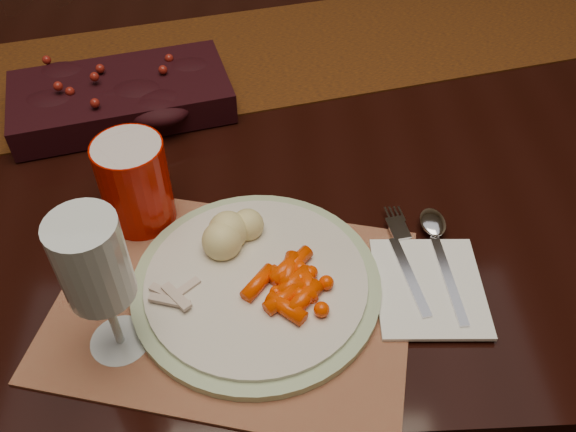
{
  "coord_description": "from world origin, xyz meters",
  "views": [
    {
      "loc": [
        -0.01,
        -0.76,
        1.33
      ],
      "look_at": [
        0.01,
        -0.25,
        0.8
      ],
      "focal_mm": 38.0,
      "sensor_mm": 36.0,
      "label": 1
    }
  ],
  "objects_px": {
    "dinner_plate": "(256,283)",
    "placemat_main": "(233,302)",
    "centerpiece": "(121,92)",
    "mashed_potatoes": "(238,228)",
    "wine_glass": "(102,290)",
    "baby_carrots": "(289,285)",
    "red_cup": "(135,183)",
    "turkey_shreds": "(179,292)",
    "napkin": "(429,287)",
    "dining_table": "(277,275)"
  },
  "relations": [
    {
      "from": "baby_carrots",
      "to": "red_cup",
      "type": "distance_m",
      "value": 0.23
    },
    {
      "from": "dining_table",
      "to": "napkin",
      "type": "relative_size",
      "value": 12.33
    },
    {
      "from": "napkin",
      "to": "turkey_shreds",
      "type": "bearing_deg",
      "value": -175.81
    },
    {
      "from": "turkey_shreds",
      "to": "dinner_plate",
      "type": "bearing_deg",
      "value": 12.49
    },
    {
      "from": "mashed_potatoes",
      "to": "turkey_shreds",
      "type": "relative_size",
      "value": 1.23
    },
    {
      "from": "placemat_main",
      "to": "baby_carrots",
      "type": "xyz_separation_m",
      "value": [
        0.07,
        0.0,
        0.03
      ]
    },
    {
      "from": "dining_table",
      "to": "mashed_potatoes",
      "type": "distance_m",
      "value": 0.49
    },
    {
      "from": "centerpiece",
      "to": "dinner_plate",
      "type": "relative_size",
      "value": 1.13
    },
    {
      "from": "placemat_main",
      "to": "baby_carrots",
      "type": "height_order",
      "value": "baby_carrots"
    },
    {
      "from": "dinner_plate",
      "to": "wine_glass",
      "type": "bearing_deg",
      "value": -156.53
    },
    {
      "from": "dinner_plate",
      "to": "placemat_main",
      "type": "bearing_deg",
      "value": -147.16
    },
    {
      "from": "dinner_plate",
      "to": "wine_glass",
      "type": "height_order",
      "value": "wine_glass"
    },
    {
      "from": "placemat_main",
      "to": "centerpiece",
      "type": "bearing_deg",
      "value": 129.05
    },
    {
      "from": "baby_carrots",
      "to": "centerpiece",
      "type": "bearing_deg",
      "value": 122.63
    },
    {
      "from": "centerpiece",
      "to": "red_cup",
      "type": "relative_size",
      "value": 2.75
    },
    {
      "from": "centerpiece",
      "to": "red_cup",
      "type": "xyz_separation_m",
      "value": [
        0.06,
        -0.24,
        0.03
      ]
    },
    {
      "from": "dining_table",
      "to": "placemat_main",
      "type": "relative_size",
      "value": 4.44
    },
    {
      "from": "red_cup",
      "to": "placemat_main",
      "type": "bearing_deg",
      "value": -49.55
    },
    {
      "from": "baby_carrots",
      "to": "mashed_potatoes",
      "type": "xyz_separation_m",
      "value": [
        -0.06,
        0.08,
        0.01
      ]
    },
    {
      "from": "centerpiece",
      "to": "turkey_shreds",
      "type": "bearing_deg",
      "value": -72.81
    },
    {
      "from": "placemat_main",
      "to": "napkin",
      "type": "xyz_separation_m",
      "value": [
        0.23,
        0.01,
        0.0
      ]
    },
    {
      "from": "centerpiece",
      "to": "dinner_plate",
      "type": "bearing_deg",
      "value": -60.55
    },
    {
      "from": "dinner_plate",
      "to": "mashed_potatoes",
      "type": "xyz_separation_m",
      "value": [
        -0.02,
        0.06,
        0.03
      ]
    },
    {
      "from": "dining_table",
      "to": "red_cup",
      "type": "xyz_separation_m",
      "value": [
        -0.18,
        -0.19,
        0.44
      ]
    },
    {
      "from": "baby_carrots",
      "to": "turkey_shreds",
      "type": "height_order",
      "value": "baby_carrots"
    },
    {
      "from": "turkey_shreds",
      "to": "baby_carrots",
      "type": "bearing_deg",
      "value": 1.42
    },
    {
      "from": "dining_table",
      "to": "placemat_main",
      "type": "xyz_separation_m",
      "value": [
        -0.06,
        -0.33,
        0.38
      ]
    },
    {
      "from": "turkey_shreds",
      "to": "napkin",
      "type": "xyz_separation_m",
      "value": [
        0.29,
        0.01,
        -0.02
      ]
    },
    {
      "from": "placemat_main",
      "to": "wine_glass",
      "type": "distance_m",
      "value": 0.16
    },
    {
      "from": "placemat_main",
      "to": "wine_glass",
      "type": "height_order",
      "value": "wine_glass"
    },
    {
      "from": "placemat_main",
      "to": "baby_carrots",
      "type": "relative_size",
      "value": 4.07
    },
    {
      "from": "centerpiece",
      "to": "turkey_shreds",
      "type": "height_order",
      "value": "centerpiece"
    },
    {
      "from": "mashed_potatoes",
      "to": "napkin",
      "type": "distance_m",
      "value": 0.24
    },
    {
      "from": "wine_glass",
      "to": "turkey_shreds",
      "type": "bearing_deg",
      "value": 35.86
    },
    {
      "from": "dinner_plate",
      "to": "turkey_shreds",
      "type": "relative_size",
      "value": 4.27
    },
    {
      "from": "mashed_potatoes",
      "to": "wine_glass",
      "type": "relative_size",
      "value": 0.44
    },
    {
      "from": "placemat_main",
      "to": "turkey_shreds",
      "type": "height_order",
      "value": "turkey_shreds"
    },
    {
      "from": "mashed_potatoes",
      "to": "wine_glass",
      "type": "height_order",
      "value": "wine_glass"
    },
    {
      "from": "dinner_plate",
      "to": "baby_carrots",
      "type": "relative_size",
      "value": 2.93
    },
    {
      "from": "dinner_plate",
      "to": "wine_glass",
      "type": "xyz_separation_m",
      "value": [
        -0.15,
        -0.07,
        0.08
      ]
    },
    {
      "from": "mashed_potatoes",
      "to": "dining_table",
      "type": "bearing_deg",
      "value": 78.94
    },
    {
      "from": "centerpiece",
      "to": "mashed_potatoes",
      "type": "bearing_deg",
      "value": -58.47
    },
    {
      "from": "baby_carrots",
      "to": "wine_glass",
      "type": "relative_size",
      "value": 0.52
    },
    {
      "from": "dining_table",
      "to": "centerpiece",
      "type": "xyz_separation_m",
      "value": [
        -0.23,
        0.05,
        0.41
      ]
    },
    {
      "from": "dining_table",
      "to": "placemat_main",
      "type": "distance_m",
      "value": 0.51
    },
    {
      "from": "centerpiece",
      "to": "dinner_plate",
      "type": "height_order",
      "value": "centerpiece"
    },
    {
      "from": "dinner_plate",
      "to": "turkey_shreds",
      "type": "distance_m",
      "value": 0.09
    },
    {
      "from": "turkey_shreds",
      "to": "napkin",
      "type": "relative_size",
      "value": 0.47
    },
    {
      "from": "baby_carrots",
      "to": "mashed_potatoes",
      "type": "distance_m",
      "value": 0.1
    },
    {
      "from": "dining_table",
      "to": "red_cup",
      "type": "height_order",
      "value": "red_cup"
    }
  ]
}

